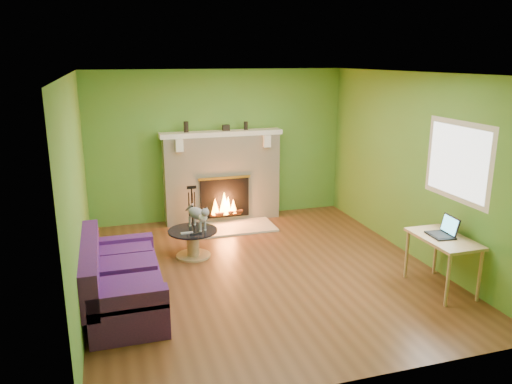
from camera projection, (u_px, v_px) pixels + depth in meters
floor at (262, 271)px, 6.74m from camera, size 5.00×5.00×0.00m
ceiling at (263, 73)px, 6.06m from camera, size 5.00×5.00×0.00m
wall_back at (219, 145)px, 8.71m from camera, size 5.00×0.00×5.00m
wall_front at (355, 245)px, 4.09m from camera, size 5.00×0.00×5.00m
wall_left at (77, 190)px, 5.76m from camera, size 0.00×5.00×5.00m
wall_right at (414, 166)px, 7.03m from camera, size 0.00×5.00×5.00m
window_frame at (458, 161)px, 6.13m from camera, size 0.00×1.20×1.20m
window_pane at (457, 161)px, 6.13m from camera, size 0.00×1.06×1.06m
fireplace at (222, 177)px, 8.67m from camera, size 2.10×0.46×1.58m
hearth at (230, 228)px, 8.39m from camera, size 1.50×0.75×0.03m
mantel at (221, 133)px, 8.45m from camera, size 2.10×0.28×0.08m
sofa at (120, 281)px, 5.71m from camera, size 0.85×1.77×0.80m
coffee_table at (193, 241)px, 7.17m from camera, size 0.71×0.71×0.40m
desk at (443, 244)px, 6.06m from camera, size 0.53×0.91×0.68m
cat at (197, 216)px, 7.14m from camera, size 0.40×0.63×0.37m
remote_silver at (187, 233)px, 6.98m from camera, size 0.17×0.05×0.02m
remote_black at (196, 234)px, 6.96m from camera, size 0.17×0.08×0.02m
laptop at (441, 227)px, 6.05m from camera, size 0.31×0.35×0.25m
fire_tools at (192, 207)px, 8.27m from camera, size 0.19×0.19×0.72m
mantel_vase_left at (186, 127)px, 8.28m from camera, size 0.08×0.08×0.18m
mantel_vase_right at (246, 126)px, 8.58m from camera, size 0.07×0.07×0.14m
mantel_box at (226, 128)px, 8.48m from camera, size 0.12×0.08×0.10m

